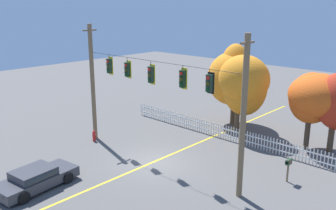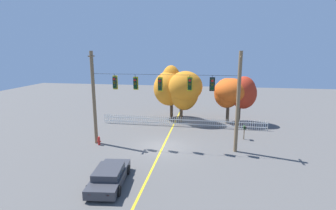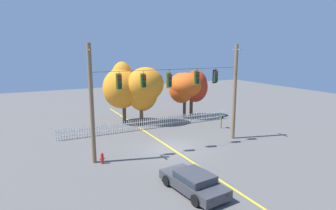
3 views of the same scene
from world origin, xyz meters
TOP-DOWN VIEW (x-y plane):
  - ground at (0.00, 0.00)m, footprint 80.00×80.00m
  - lane_centerline_stripe at (0.00, 0.00)m, footprint 0.16×36.00m
  - signal_support_span at (0.00, 0.00)m, footprint 12.77×1.10m
  - traffic_signal_southbound_primary at (-4.22, 0.01)m, footprint 0.43×0.38m
  - traffic_signal_eastbound_side at (-2.37, 0.01)m, footprint 0.43×0.38m
  - traffic_signal_northbound_primary at (-0.22, 0.01)m, footprint 0.43×0.38m
  - traffic_signal_northbound_secondary at (2.29, 0.01)m, footprint 0.43×0.38m
  - traffic_signal_westbound_side at (4.12, 0.01)m, footprint 0.43×0.38m
  - white_picket_fence at (1.04, 6.37)m, footprint 18.36×0.06m
  - autumn_maple_near_fence at (-0.89, 9.86)m, footprint 3.94×3.89m
  - autumn_maple_mid at (1.10, 8.44)m, footprint 3.95×3.70m
  - autumn_oak_far_east at (6.27, 8.98)m, footprint 3.98×3.71m
  - parked_car at (-2.21, -6.82)m, footprint 2.36×4.55m
  - fire_hydrant at (-5.79, -0.45)m, footprint 0.38×0.22m
  - roadside_mailbox at (7.35, 3.20)m, footprint 0.25×0.44m

SIDE VIEW (x-z plane):
  - ground at x=0.00m, z-range 0.00..0.00m
  - lane_centerline_stripe at x=0.00m, z-range 0.00..0.01m
  - fire_hydrant at x=-5.79m, z-range -0.01..0.80m
  - white_picket_fence at x=1.04m, z-range 0.00..1.08m
  - parked_car at x=-2.21m, z-range 0.03..1.18m
  - roadside_mailbox at x=7.35m, z-range 0.43..1.79m
  - autumn_oak_far_east at x=6.27m, z-range 1.04..6.32m
  - autumn_maple_mid at x=1.10m, z-range 0.90..6.99m
  - autumn_maple_near_fence at x=-0.89m, z-range 0.65..7.29m
  - signal_support_span at x=0.00m, z-range 0.06..8.42m
  - traffic_signal_northbound_primary at x=-0.22m, z-range 4.85..6.29m
  - traffic_signal_eastbound_side at x=-2.37m, z-range 4.95..6.30m
  - traffic_signal_southbound_primary at x=-4.22m, z-range 4.97..6.33m
  - traffic_signal_northbound_secondary at x=2.29m, z-range 4.99..6.33m
  - traffic_signal_westbound_side at x=4.12m, z-range 5.02..6.33m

